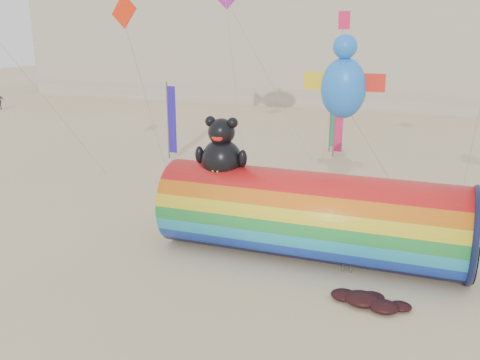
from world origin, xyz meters
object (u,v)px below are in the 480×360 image
(windsock_assembly, at_px, (311,213))
(fabric_bundle, at_px, (368,301))
(kite_handler, at_px, (347,252))
(hotel_building, at_px, (272,12))

(windsock_assembly, distance_m, fabric_bundle, 4.40)
(kite_handler, bearing_deg, fabric_bundle, 110.15)
(fabric_bundle, bearing_deg, windsock_assembly, 131.07)
(hotel_building, distance_m, kite_handler, 50.80)
(windsock_assembly, relative_size, kite_handler, 7.57)
(hotel_building, height_order, kite_handler, hotel_building)
(hotel_building, height_order, windsock_assembly, hotel_building)
(kite_handler, bearing_deg, windsock_assembly, -33.38)
(hotel_building, relative_size, fabric_bundle, 23.06)
(windsock_assembly, bearing_deg, kite_handler, -27.61)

